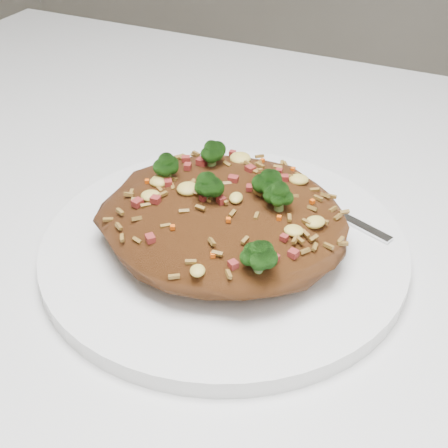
{
  "coord_description": "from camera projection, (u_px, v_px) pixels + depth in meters",
  "views": [
    {
      "loc": [
        0.12,
        -0.39,
        1.06
      ],
      "look_at": [
        -0.04,
        -0.04,
        0.78
      ],
      "focal_mm": 50.0,
      "sensor_mm": 36.0,
      "label": 1
    }
  ],
  "objects": [
    {
      "name": "dining_table",
      "position": [
        284.0,
        316.0,
        0.57
      ],
      "size": [
        1.2,
        0.8,
        0.75
      ],
      "color": "silver",
      "rests_on": "ground"
    },
    {
      "name": "plate",
      "position": [
        224.0,
        247.0,
        0.49
      ],
      "size": [
        0.29,
        0.29,
        0.01
      ],
      "primitive_type": "cylinder",
      "color": "white",
      "rests_on": "dining_table"
    },
    {
      "name": "fried_rice",
      "position": [
        224.0,
        209.0,
        0.47
      ],
      "size": [
        0.19,
        0.18,
        0.07
      ],
      "color": "brown",
      "rests_on": "plate"
    },
    {
      "name": "fork",
      "position": [
        317.0,
        203.0,
        0.53
      ],
      "size": [
        0.16,
        0.07,
        0.0
      ],
      "rotation": [
        0.0,
        0.0,
        -0.37
      ],
      "color": "silver",
      "rests_on": "plate"
    }
  ]
}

